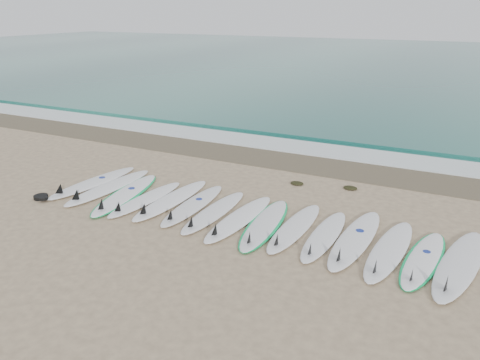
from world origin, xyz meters
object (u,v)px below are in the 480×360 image
at_px(surfboard_7, 238,219).
at_px(surfboard_14, 459,265).
at_px(surfboard_0, 92,183).
at_px(leash_coil, 41,197).

xyz_separation_m(surfboard_7, surfboard_14, (4.16, 0.00, 0.01)).
relative_size(surfboard_7, surfboard_14, 0.90).
bearing_deg(surfboard_0, leash_coil, -101.89).
distance_m(surfboard_0, surfboard_14, 8.36).
xyz_separation_m(surfboard_0, surfboard_7, (4.19, -0.28, -0.00)).
relative_size(surfboard_0, surfboard_14, 0.95).
distance_m(surfboard_14, leash_coil, 8.79).
xyz_separation_m(surfboard_7, leash_coil, (-4.58, -0.93, -0.01)).
relative_size(surfboard_0, surfboard_7, 1.05).
distance_m(surfboard_0, leash_coil, 1.27).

